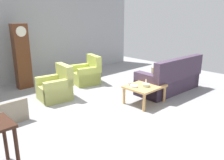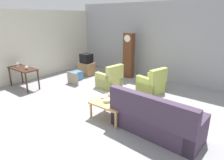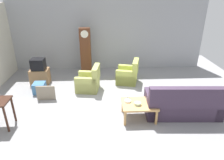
% 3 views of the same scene
% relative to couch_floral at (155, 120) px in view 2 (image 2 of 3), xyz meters
% --- Properties ---
extents(ground_plane, '(10.40, 10.40, 0.00)m').
position_rel_couch_floral_xyz_m(ground_plane, '(-1.99, 0.44, -0.36)').
color(ground_plane, gray).
extents(garage_door_wall, '(8.40, 0.16, 3.20)m').
position_rel_couch_floral_xyz_m(garage_door_wall, '(-1.99, 4.04, 1.24)').
color(garage_door_wall, '#9EA0A5').
rests_on(garage_door_wall, ground_plane).
extents(pegboard_wall_left, '(0.12, 6.40, 2.88)m').
position_rel_couch_floral_xyz_m(pegboard_wall_left, '(-6.19, 0.84, 1.08)').
color(pegboard_wall_left, beige).
rests_on(pegboard_wall_left, ground_plane).
extents(couch_floral, '(2.14, 0.98, 1.04)m').
position_rel_couch_floral_xyz_m(couch_floral, '(0.00, 0.00, 0.00)').
color(couch_floral, '#423347').
rests_on(couch_floral, ground_plane).
extents(armchair_olive_near, '(0.89, 0.86, 0.92)m').
position_rel_couch_floral_xyz_m(armchair_olive_near, '(-2.77, 1.77, -0.05)').
color(armchair_olive_near, tan).
rests_on(armchair_olive_near, ground_plane).
extents(armchair_olive_far, '(0.95, 0.93, 0.92)m').
position_rel_couch_floral_xyz_m(armchair_olive_far, '(-1.28, 2.34, -0.05)').
color(armchair_olive_far, '#B2BD53').
rests_on(armchair_olive_far, ground_plane).
extents(coffee_table_wood, '(0.96, 0.76, 0.47)m').
position_rel_couch_floral_xyz_m(coffee_table_wood, '(-1.27, -0.06, 0.05)').
color(coffee_table_wood, tan).
rests_on(coffee_table_wood, ground_plane).
extents(console_table_dark, '(1.30, 0.56, 0.78)m').
position_rel_couch_floral_xyz_m(console_table_dark, '(-5.33, -0.27, 0.31)').
color(console_table_dark, '#381E14').
rests_on(console_table_dark, ground_plane).
extents(grandfather_clock, '(0.44, 0.30, 1.96)m').
position_rel_couch_floral_xyz_m(grandfather_clock, '(-2.96, 3.33, 0.63)').
color(grandfather_clock, '#562D19').
rests_on(grandfather_clock, ground_plane).
extents(tv_stand_cabinet, '(0.68, 0.52, 0.58)m').
position_rel_couch_floral_xyz_m(tv_stand_cabinet, '(-4.69, 2.44, -0.07)').
color(tv_stand_cabinet, '#997047').
rests_on(tv_stand_cabinet, ground_plane).
extents(tv_crt, '(0.48, 0.44, 0.42)m').
position_rel_couch_floral_xyz_m(tv_crt, '(-4.69, 2.44, 0.43)').
color(tv_crt, black).
rests_on(tv_crt, tv_stand_cabinet).
extents(framed_picture_leaning, '(0.60, 0.05, 0.50)m').
position_rel_couch_floral_xyz_m(framed_picture_leaning, '(-4.15, 1.11, -0.11)').
color(framed_picture_leaning, gray).
rests_on(framed_picture_leaning, ground_plane).
extents(storage_box_blue, '(0.39, 0.42, 0.37)m').
position_rel_couch_floral_xyz_m(storage_box_blue, '(-4.50, 1.63, -0.17)').
color(storage_box_blue, teal).
rests_on(storage_box_blue, ground_plane).
extents(glass_dome_cloche, '(0.12, 0.12, 0.12)m').
position_rel_couch_floral_xyz_m(glass_dome_cloche, '(-5.04, -0.26, 0.49)').
color(glass_dome_cloche, silver).
rests_on(glass_dome_cloche, console_table_dark).
extents(cup_white_porcelain, '(0.08, 0.08, 0.09)m').
position_rel_couch_floral_xyz_m(cup_white_porcelain, '(-1.02, 0.08, 0.16)').
color(cup_white_porcelain, white).
rests_on(cup_white_porcelain, coffee_table_wood).
extents(cup_blue_rimmed, '(0.08, 0.08, 0.09)m').
position_rel_couch_floral_xyz_m(cup_blue_rimmed, '(-1.55, 0.22, 0.16)').
color(cup_blue_rimmed, silver).
rests_on(cup_blue_rimmed, coffee_table_wood).
extents(bowl_white_stacked, '(0.18, 0.18, 0.05)m').
position_rel_couch_floral_xyz_m(bowl_white_stacked, '(-1.58, 0.04, 0.14)').
color(bowl_white_stacked, white).
rests_on(bowl_white_stacked, coffee_table_wood).
extents(bowl_shallow_green, '(0.19, 0.19, 0.07)m').
position_rel_couch_floral_xyz_m(bowl_shallow_green, '(-1.33, -0.14, 0.15)').
color(bowl_shallow_green, '#B2C69E').
rests_on(bowl_shallow_green, coffee_table_wood).
extents(wine_glass_tall, '(0.07, 0.07, 0.17)m').
position_rel_couch_floral_xyz_m(wine_glass_tall, '(-5.82, -0.17, 0.54)').
color(wine_glass_tall, silver).
rests_on(wine_glass_tall, console_table_dark).
extents(wine_glass_mid, '(0.07, 0.07, 0.21)m').
position_rel_couch_floral_xyz_m(wine_glass_mid, '(-5.60, -0.33, 0.57)').
color(wine_glass_mid, silver).
rests_on(wine_glass_mid, console_table_dark).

